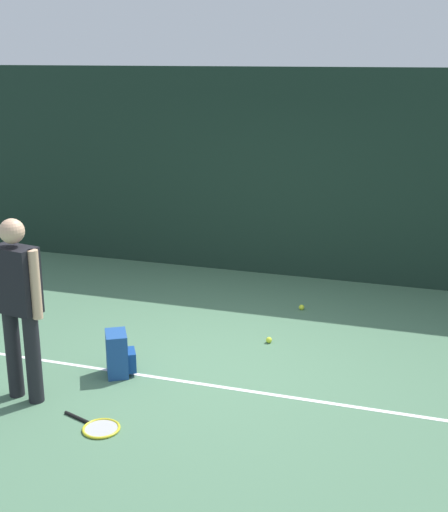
% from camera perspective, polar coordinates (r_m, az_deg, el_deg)
% --- Properties ---
extents(ground_plane, '(12.00, 12.00, 0.00)m').
position_cam_1_polar(ground_plane, '(7.19, -0.98, -8.54)').
color(ground_plane, '#4C7556').
extents(back_fence, '(10.00, 0.10, 2.89)m').
position_cam_1_polar(back_fence, '(9.54, 4.78, 6.81)').
color(back_fence, '#192D23').
rests_on(back_fence, ground).
extents(court_line, '(9.00, 0.05, 0.00)m').
position_cam_1_polar(court_line, '(6.69, -2.61, -10.54)').
color(court_line, white).
rests_on(court_line, ground).
extents(tennis_player, '(0.52, 0.29, 1.70)m').
position_cam_1_polar(tennis_player, '(6.30, -16.84, -3.50)').
color(tennis_player, black).
rests_on(tennis_player, ground).
extents(tennis_racket, '(0.64, 0.41, 0.03)m').
position_cam_1_polar(tennis_racket, '(6.04, -10.43, -13.92)').
color(tennis_racket, black).
rests_on(tennis_racket, ground).
extents(backpack, '(0.37, 0.36, 0.44)m').
position_cam_1_polar(backpack, '(6.85, -8.82, -8.13)').
color(backpack, '#1E478C').
rests_on(backpack, ground).
extents(tennis_ball_near_player, '(0.07, 0.07, 0.07)m').
position_cam_1_polar(tennis_ball_near_player, '(8.52, 6.51, -4.28)').
color(tennis_ball_near_player, '#CCE033').
rests_on(tennis_ball_near_player, ground).
extents(tennis_ball_by_fence, '(0.07, 0.07, 0.07)m').
position_cam_1_polar(tennis_ball_by_fence, '(7.55, 3.78, -7.02)').
color(tennis_ball_by_fence, '#CCE033').
rests_on(tennis_ball_by_fence, ground).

